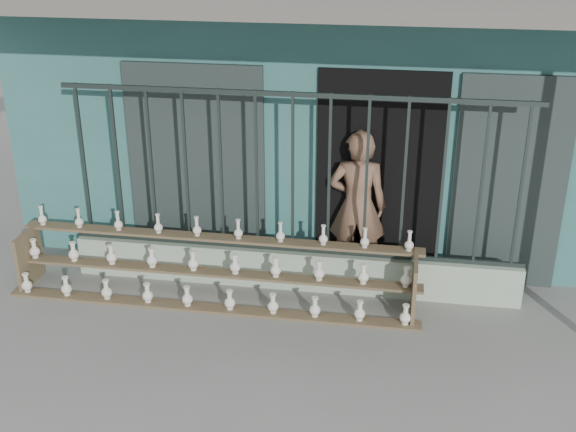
# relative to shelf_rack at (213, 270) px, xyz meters

# --- Properties ---
(ground) EXTENTS (60.00, 60.00, 0.00)m
(ground) POSITION_rel_shelf_rack_xyz_m (0.80, -0.89, -0.36)
(ground) COLOR slate
(workshop_building) EXTENTS (7.40, 6.60, 3.21)m
(workshop_building) POSITION_rel_shelf_rack_xyz_m (0.81, 3.34, 1.26)
(workshop_building) COLOR #2F6360
(workshop_building) RESTS_ON ground
(parapet_wall) EXTENTS (5.00, 0.20, 0.45)m
(parapet_wall) POSITION_rel_shelf_rack_xyz_m (0.80, 0.41, -0.13)
(parapet_wall) COLOR #A2B79D
(parapet_wall) RESTS_ON ground
(security_fence) EXTENTS (5.00, 0.04, 1.80)m
(security_fence) POSITION_rel_shelf_rack_xyz_m (0.80, 0.41, 0.99)
(security_fence) COLOR #283330
(security_fence) RESTS_ON parapet_wall
(shelf_rack) EXTENTS (4.50, 0.68, 0.85)m
(shelf_rack) POSITION_rel_shelf_rack_xyz_m (0.00, 0.00, 0.00)
(shelf_rack) COLOR brown
(shelf_rack) RESTS_ON ground
(elderly_woman) EXTENTS (0.66, 0.44, 1.78)m
(elderly_woman) POSITION_rel_shelf_rack_xyz_m (1.48, 0.76, 0.53)
(elderly_woman) COLOR brown
(elderly_woman) RESTS_ON ground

